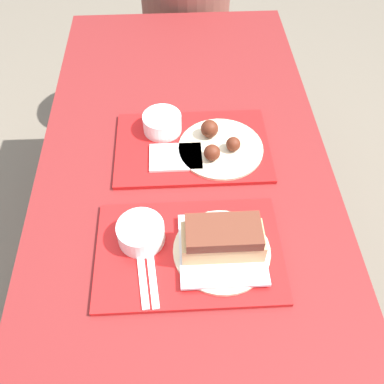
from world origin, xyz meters
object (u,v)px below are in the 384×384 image
tray_near (191,252)px  brisket_sandwich_plate (222,243)px  wings_plate_far (219,145)px  bowl_coleslaw_near (141,232)px  tray_far (192,147)px  bowl_coleslaw_far (162,122)px  person_seated_across (186,0)px

tray_near → brisket_sandwich_plate: brisket_sandwich_plate is taller
wings_plate_far → bowl_coleslaw_near: bearing=-125.7°
tray_far → bowl_coleslaw_far: 0.11m
tray_near → bowl_coleslaw_far: bearing=98.5°
tray_far → bowl_coleslaw_near: bearing=-113.9°
tray_near → bowl_coleslaw_far: bowl_coleslaw_far is taller
bowl_coleslaw_far → person_seated_across: (0.10, 0.90, -0.10)m
bowl_coleslaw_far → wings_plate_far: size_ratio=0.47×
tray_near → tray_far: 0.34m
tray_far → person_seated_across: size_ratio=0.62×
tray_near → tray_far: size_ratio=1.00×
bowl_coleslaw_near → person_seated_across: (0.16, 1.28, -0.10)m
tray_near → bowl_coleslaw_near: bearing=161.6°
tray_far → bowl_coleslaw_far: bowl_coleslaw_far is taller
bowl_coleslaw_near → wings_plate_far: 0.36m
tray_near → bowl_coleslaw_far: (-0.06, 0.41, 0.04)m
tray_near → wings_plate_far: 0.34m
tray_near → brisket_sandwich_plate: (0.07, -0.01, 0.04)m
brisket_sandwich_plate → bowl_coleslaw_far: brisket_sandwich_plate is taller
tray_far → tray_near: bearing=-93.7°
bowl_coleslaw_near → person_seated_across: bearing=83.1°
brisket_sandwich_plate → person_seated_across: bearing=91.3°
bowl_coleslaw_near → wings_plate_far: bearing=54.3°
bowl_coleslaw_near → brisket_sandwich_plate: brisket_sandwich_plate is taller
tray_far → wings_plate_far: bearing=-12.7°
person_seated_across → wings_plate_far: bearing=-86.9°
tray_far → bowl_coleslaw_near: size_ratio=3.90×
tray_near → brisket_sandwich_plate: 0.08m
brisket_sandwich_plate → wings_plate_far: (0.02, 0.33, -0.02)m
bowl_coleslaw_near → brisket_sandwich_plate: bearing=-13.4°
tray_near → wings_plate_far: (0.09, 0.33, 0.02)m
tray_far → brisket_sandwich_plate: brisket_sandwich_plate is taller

